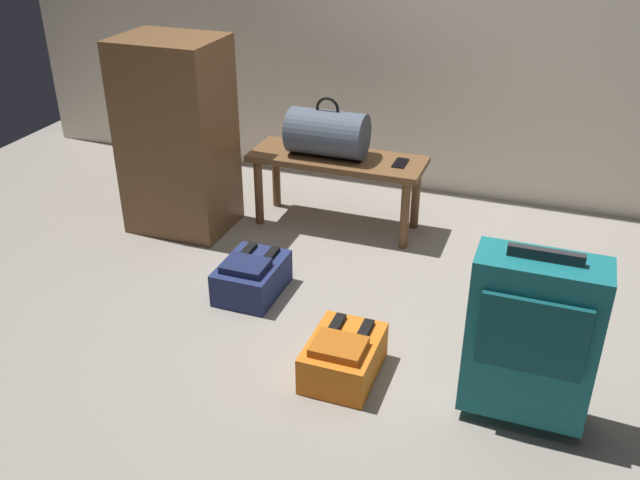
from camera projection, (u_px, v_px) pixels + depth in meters
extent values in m
plane|color=gray|center=(376.00, 317.00, 3.32)|extent=(6.60, 6.60, 0.00)
cube|color=brown|center=(337.00, 159.00, 3.98)|extent=(1.00, 0.36, 0.04)
cylinder|color=brown|center=(259.00, 192.00, 4.10)|extent=(0.05, 0.05, 0.40)
cylinder|color=brown|center=(405.00, 215.00, 3.84)|extent=(0.05, 0.05, 0.40)
cylinder|color=brown|center=(276.00, 176.00, 4.32)|extent=(0.05, 0.05, 0.40)
cylinder|color=brown|center=(416.00, 196.00, 4.05)|extent=(0.05, 0.05, 0.40)
cylinder|color=#475160|center=(327.00, 133.00, 3.92)|extent=(0.44, 0.26, 0.26)
torus|color=black|center=(327.00, 109.00, 3.86)|extent=(0.14, 0.02, 0.14)
cube|color=black|center=(400.00, 163.00, 3.87)|extent=(0.07, 0.14, 0.01)
cube|color=black|center=(400.00, 162.00, 3.86)|extent=(0.06, 0.13, 0.00)
cube|color=#14666B|center=(531.00, 337.00, 2.55)|extent=(0.46, 0.21, 0.65)
cube|color=#0E474A|center=(532.00, 337.00, 2.41)|extent=(0.37, 0.02, 0.29)
cube|color=#262628|center=(546.00, 255.00, 2.39)|extent=(0.26, 0.03, 0.04)
cylinder|color=black|center=(479.00, 390.00, 2.82)|extent=(0.02, 0.05, 0.05)
cylinder|color=black|center=(563.00, 408.00, 2.73)|extent=(0.02, 0.05, 0.05)
cube|color=navy|center=(252.00, 277.00, 3.48)|extent=(0.28, 0.38, 0.17)
cube|color=#182045|center=(246.00, 266.00, 3.37)|extent=(0.21, 0.17, 0.04)
cube|color=black|center=(246.00, 253.00, 3.51)|extent=(0.04, 0.19, 0.02)
cube|color=black|center=(269.00, 257.00, 3.47)|extent=(0.04, 0.19, 0.02)
cube|color=orange|center=(344.00, 358.00, 2.91)|extent=(0.28, 0.38, 0.17)
cube|color=#AD5514|center=(339.00, 347.00, 2.81)|extent=(0.21, 0.17, 0.04)
cube|color=black|center=(335.00, 327.00, 2.94)|extent=(0.04, 0.19, 0.02)
cube|color=black|center=(363.00, 333.00, 2.90)|extent=(0.04, 0.19, 0.02)
cube|color=brown|center=(177.00, 137.00, 3.92)|extent=(0.56, 0.44, 1.10)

